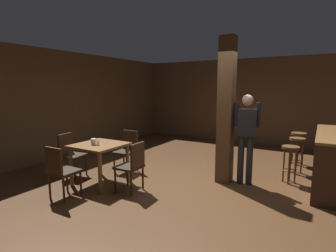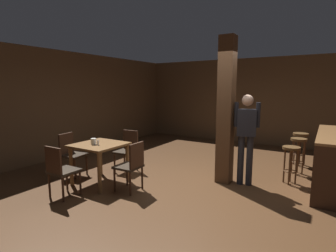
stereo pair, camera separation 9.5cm
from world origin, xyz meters
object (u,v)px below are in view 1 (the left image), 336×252
at_px(chair_south, 61,170).
at_px(bar_counter, 326,158).
at_px(chair_north, 127,149).
at_px(bar_stool_near, 290,156).
at_px(dining_table, 99,151).
at_px(napkin_cup, 94,142).
at_px(salt_shaker, 98,143).
at_px(standing_person, 246,133).
at_px(bar_stool_far, 298,141).
at_px(bar_stool_mid, 297,147).
at_px(chair_east, 132,164).
at_px(chair_west, 70,153).

distance_m(chair_south, bar_counter, 4.80).
xyz_separation_m(chair_north, bar_stool_near, (3.19, 1.03, 0.03)).
height_order(dining_table, napkin_cup, napkin_cup).
xyz_separation_m(dining_table, salt_shaker, (0.07, -0.09, 0.19)).
height_order(dining_table, bar_counter, bar_counter).
bearing_deg(chair_south, bar_stool_near, 40.78).
height_order(chair_north, chair_south, same).
xyz_separation_m(chair_south, standing_person, (2.46, 2.24, 0.50)).
relative_size(chair_north, bar_stool_far, 1.15).
distance_m(bar_stool_mid, bar_stool_far, 0.75).
bearing_deg(chair_north, napkin_cup, -90.52).
bearing_deg(standing_person, chair_east, -139.04).
bearing_deg(chair_south, chair_north, 90.01).
xyz_separation_m(chair_south, napkin_cup, (-0.01, 0.76, 0.33)).
bearing_deg(chair_south, bar_counter, 38.09).
height_order(chair_east, bar_counter, bar_counter).
relative_size(bar_stool_near, bar_stool_mid, 0.94).
height_order(chair_south, bar_stool_far, chair_south).
bearing_deg(chair_west, salt_shaker, -5.36).
distance_m(chair_south, bar_stool_mid, 4.75).
bearing_deg(chair_east, dining_table, 178.57).
relative_size(napkin_cup, bar_stool_far, 0.15).
bearing_deg(standing_person, chair_south, -137.63).
bearing_deg(bar_stool_far, chair_east, -125.24).
bearing_deg(standing_person, salt_shaker, -147.86).
relative_size(dining_table, bar_counter, 0.38).
bearing_deg(chair_north, bar_stool_mid, 28.16).
bearing_deg(chair_east, bar_stool_mid, 47.47).
bearing_deg(napkin_cup, bar_stool_near, 31.94).
relative_size(napkin_cup, bar_counter, 0.05).
relative_size(chair_east, chair_south, 1.00).
distance_m(chair_west, chair_north, 1.19).
bearing_deg(bar_stool_mid, chair_south, -133.16).
relative_size(dining_table, chair_east, 1.00).
relative_size(chair_east, bar_counter, 0.38).
relative_size(chair_west, salt_shaker, 9.19).
distance_m(napkin_cup, salt_shaker, 0.11).
distance_m(chair_north, bar_stool_far, 4.07).
relative_size(chair_south, bar_counter, 0.38).
bearing_deg(bar_stool_mid, napkin_cup, -140.28).
relative_size(salt_shaker, standing_person, 0.06).
bearing_deg(bar_stool_far, bar_counter, -65.92).
height_order(dining_table, salt_shaker, salt_shaker).
relative_size(dining_table, bar_stool_near, 1.22).
distance_m(napkin_cup, bar_stool_mid, 4.24).
relative_size(chair_south, bar_stool_near, 1.22).
bearing_deg(standing_person, chair_west, -156.88).
distance_m(chair_south, napkin_cup, 0.83).
bearing_deg(bar_stool_mid, bar_stool_near, -94.78).
relative_size(dining_table, chair_west, 1.00).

